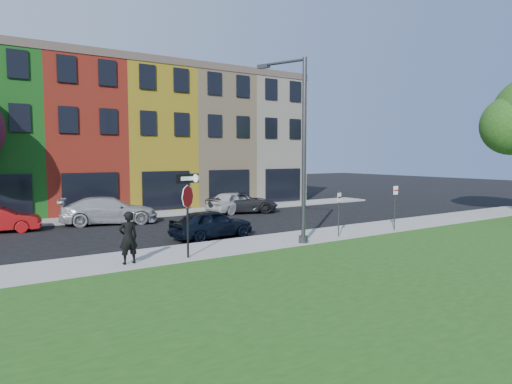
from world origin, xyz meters
TOP-DOWN VIEW (x-y plane):
  - ground at (0.00, 0.00)m, footprint 120.00×120.00m
  - sidewalk_near at (2.00, 3.00)m, footprint 40.00×3.00m
  - sidewalk_far at (-3.00, 15.00)m, footprint 40.00×2.40m
  - rowhouse_block at (-2.50, 21.18)m, footprint 30.00×10.12m
  - stop_sign at (-5.06, 2.04)m, footprint 1.02×0.31m
  - man at (-7.19, 2.31)m, footprint 0.71×0.50m
  - sedan_near at (-2.13, 5.66)m, footprint 2.29×4.27m
  - parked_car_silver at (-4.85, 12.77)m, footprint 4.82×6.38m
  - parked_car_dark at (4.03, 12.88)m, footprint 5.39×6.32m
  - parked_car_white at (3.67, 13.11)m, footprint 3.90×5.20m
  - street_lamp at (0.22, 2.10)m, footprint 1.14×2.47m
  - parking_sign_a at (2.60, 2.13)m, footprint 0.31×0.13m
  - parking_sign_b at (6.21, 1.89)m, footprint 0.32×0.08m

SIDE VIEW (x-z plane):
  - ground at x=0.00m, z-range 0.00..0.00m
  - sidewalk_near at x=2.00m, z-range 0.00..0.12m
  - sidewalk_far at x=-3.00m, z-range 0.00..0.12m
  - parked_car_dark at x=4.03m, z-range 0.00..1.35m
  - sedan_near at x=-2.13m, z-range 0.00..1.36m
  - parked_car_white at x=3.67m, z-range 0.00..1.48m
  - parked_car_silver at x=-4.85m, z-range 0.00..1.54m
  - man at x=-7.19m, z-range 0.12..1.95m
  - parking_sign_a at x=2.60m, z-range 0.39..2.51m
  - parking_sign_b at x=6.21m, z-range 0.40..2.74m
  - stop_sign at x=-5.06m, z-range 0.78..3.86m
  - street_lamp at x=0.22m, z-range 0.15..7.99m
  - rowhouse_block at x=-2.50m, z-range -0.01..9.99m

